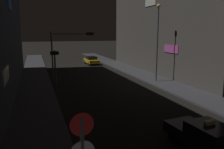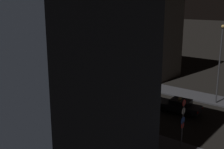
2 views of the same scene
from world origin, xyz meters
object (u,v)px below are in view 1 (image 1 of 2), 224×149
(traffic_light_overhead, at_px, (68,46))
(traffic_light_left_kerb, at_px, (55,62))
(far_car, at_px, (91,60))
(street_lamp_far_block, at_px, (158,34))
(taxi, at_px, (208,138))

(traffic_light_overhead, distance_m, traffic_light_left_kerb, 3.83)
(far_car, height_order, street_lamp_far_block, street_lamp_far_block)
(traffic_light_overhead, height_order, street_lamp_far_block, street_lamp_far_block)
(far_car, relative_size, traffic_light_overhead, 0.78)
(taxi, distance_m, far_car, 31.24)
(taxi, bearing_deg, street_lamp_far_block, 69.07)
(far_car, bearing_deg, traffic_light_overhead, -113.38)
(traffic_light_overhead, bearing_deg, traffic_light_left_kerb, -119.13)
(far_car, bearing_deg, traffic_light_left_kerb, -114.48)
(far_car, xyz_separation_m, traffic_light_overhead, (-6.00, -13.89, 3.40))
(far_car, relative_size, street_lamp_far_block, 0.53)
(traffic_light_left_kerb, distance_m, street_lamp_far_block, 11.47)
(street_lamp_far_block, bearing_deg, traffic_light_overhead, 162.05)
(far_car, bearing_deg, taxi, -93.76)
(taxi, xyz_separation_m, traffic_light_overhead, (-3.96, 17.29, 3.40))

